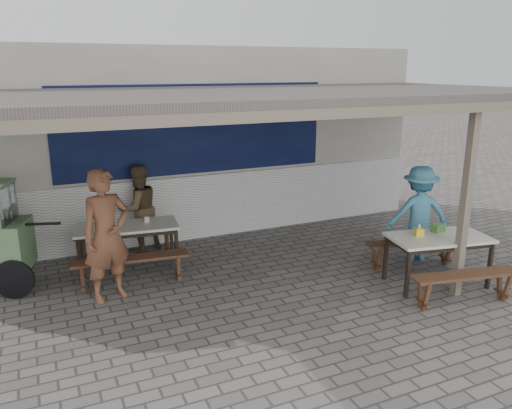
{
  "coord_description": "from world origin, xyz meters",
  "views": [
    {
      "loc": [
        -2.94,
        -5.68,
        3.13
      ],
      "look_at": [
        0.04,
        0.9,
        1.14
      ],
      "focal_mm": 35.0,
      "sensor_mm": 36.0,
      "label": 1
    }
  ],
  "objects_px": {
    "bench_left_wall": "(126,238)",
    "patron_right_table": "(419,213)",
    "bench_right_wall": "(412,247)",
    "patron_wall_side": "(139,208)",
    "table_left": "(127,230)",
    "patron_street_side": "(107,235)",
    "bench_right_street": "(465,281)",
    "tissue_box": "(419,232)",
    "bench_left_street": "(131,264)",
    "table_right": "(439,241)",
    "donation_box": "(438,228)",
    "condiment_jar": "(147,219)",
    "condiment_bowl": "(112,226)"
  },
  "relations": [
    {
      "from": "table_left",
      "to": "condiment_jar",
      "type": "xyz_separation_m",
      "value": [
        0.33,
        0.05,
        0.12
      ]
    },
    {
      "from": "patron_right_table",
      "to": "donation_box",
      "type": "distance_m",
      "value": 0.82
    },
    {
      "from": "tissue_box",
      "to": "bench_left_street",
      "type": "bearing_deg",
      "value": 157.06
    },
    {
      "from": "bench_left_street",
      "to": "tissue_box",
      "type": "bearing_deg",
      "value": -16.17
    },
    {
      "from": "donation_box",
      "to": "patron_right_table",
      "type": "bearing_deg",
      "value": 68.03
    },
    {
      "from": "table_left",
      "to": "patron_street_side",
      "type": "height_order",
      "value": "patron_street_side"
    },
    {
      "from": "donation_box",
      "to": "condiment_jar",
      "type": "relative_size",
      "value": 2.0
    },
    {
      "from": "patron_right_table",
      "to": "patron_wall_side",
      "type": "bearing_deg",
      "value": -7.97
    },
    {
      "from": "bench_right_wall",
      "to": "patron_right_table",
      "type": "xyz_separation_m",
      "value": [
        0.31,
        0.26,
        0.46
      ]
    },
    {
      "from": "bench_right_street",
      "to": "condiment_jar",
      "type": "relative_size",
      "value": 17.21
    },
    {
      "from": "tissue_box",
      "to": "condiment_bowl",
      "type": "bearing_deg",
      "value": 151.0
    },
    {
      "from": "bench_left_wall",
      "to": "patron_street_side",
      "type": "height_order",
      "value": "patron_street_side"
    },
    {
      "from": "patron_wall_side",
      "to": "condiment_jar",
      "type": "distance_m",
      "value": 0.8
    },
    {
      "from": "bench_left_wall",
      "to": "table_right",
      "type": "distance_m",
      "value": 5.02
    },
    {
      "from": "patron_street_side",
      "to": "condiment_bowl",
      "type": "height_order",
      "value": "patron_street_side"
    },
    {
      "from": "patron_street_side",
      "to": "condiment_bowl",
      "type": "relative_size",
      "value": 8.56
    },
    {
      "from": "donation_box",
      "to": "bench_right_street",
      "type": "bearing_deg",
      "value": -107.52
    },
    {
      "from": "condiment_jar",
      "to": "condiment_bowl",
      "type": "height_order",
      "value": "condiment_jar"
    },
    {
      "from": "bench_left_wall",
      "to": "bench_right_street",
      "type": "xyz_separation_m",
      "value": [
        3.86,
        -3.69,
        -0.0
      ]
    },
    {
      "from": "bench_right_wall",
      "to": "patron_right_table",
      "type": "height_order",
      "value": "patron_right_table"
    },
    {
      "from": "patron_street_side",
      "to": "table_right",
      "type": "bearing_deg",
      "value": -36.42
    },
    {
      "from": "bench_left_street",
      "to": "bench_left_wall",
      "type": "relative_size",
      "value": 1.0
    },
    {
      "from": "bench_left_wall",
      "to": "tissue_box",
      "type": "height_order",
      "value": "tissue_box"
    },
    {
      "from": "patron_wall_side",
      "to": "patron_right_table",
      "type": "height_order",
      "value": "patron_right_table"
    },
    {
      "from": "bench_left_street",
      "to": "condiment_jar",
      "type": "xyz_separation_m",
      "value": [
        0.4,
        0.66,
        0.45
      ]
    },
    {
      "from": "patron_street_side",
      "to": "patron_right_table",
      "type": "distance_m",
      "value": 4.96
    },
    {
      "from": "bench_right_wall",
      "to": "patron_wall_side",
      "type": "distance_m",
      "value": 4.64
    },
    {
      "from": "bench_left_wall",
      "to": "patron_right_table",
      "type": "distance_m",
      "value": 4.92
    },
    {
      "from": "tissue_box",
      "to": "table_left",
      "type": "bearing_deg",
      "value": 149.36
    },
    {
      "from": "table_right",
      "to": "donation_box",
      "type": "height_order",
      "value": "donation_box"
    },
    {
      "from": "patron_wall_side",
      "to": "bench_right_wall",
      "type": "bearing_deg",
      "value": 129.49
    },
    {
      "from": "table_left",
      "to": "patron_wall_side",
      "type": "bearing_deg",
      "value": 73.38
    },
    {
      "from": "table_left",
      "to": "condiment_jar",
      "type": "bearing_deg",
      "value": 15.04
    },
    {
      "from": "tissue_box",
      "to": "donation_box",
      "type": "height_order",
      "value": "donation_box"
    },
    {
      "from": "patron_street_side",
      "to": "patron_wall_side",
      "type": "height_order",
      "value": "patron_street_side"
    },
    {
      "from": "bench_left_wall",
      "to": "patron_street_side",
      "type": "relative_size",
      "value": 0.91
    },
    {
      "from": "table_left",
      "to": "bench_right_street",
      "type": "relative_size",
      "value": 1.05
    },
    {
      "from": "donation_box",
      "to": "bench_right_wall",
      "type": "bearing_deg",
      "value": 90.46
    },
    {
      "from": "bench_right_wall",
      "to": "patron_street_side",
      "type": "height_order",
      "value": "patron_street_side"
    },
    {
      "from": "table_left",
      "to": "condiment_bowl",
      "type": "distance_m",
      "value": 0.25
    },
    {
      "from": "table_left",
      "to": "bench_right_wall",
      "type": "relative_size",
      "value": 1.05
    },
    {
      "from": "table_left",
      "to": "patron_street_side",
      "type": "xyz_separation_m",
      "value": [
        -0.42,
        -0.89,
        0.25
      ]
    },
    {
      "from": "condiment_bowl",
      "to": "bench_right_street",
      "type": "bearing_deg",
      "value": -36.27
    },
    {
      "from": "bench_left_wall",
      "to": "patron_right_table",
      "type": "relative_size",
      "value": 1.06
    },
    {
      "from": "bench_left_wall",
      "to": "patron_wall_side",
      "type": "height_order",
      "value": "patron_wall_side"
    },
    {
      "from": "table_right",
      "to": "bench_right_street",
      "type": "xyz_separation_m",
      "value": [
        -0.13,
        -0.67,
        -0.33
      ]
    },
    {
      "from": "bench_left_street",
      "to": "table_right",
      "type": "distance_m",
      "value": 4.52
    },
    {
      "from": "table_right",
      "to": "donation_box",
      "type": "bearing_deg",
      "value": 62.55
    },
    {
      "from": "table_right",
      "to": "bench_left_street",
      "type": "bearing_deg",
      "value": 167.62
    },
    {
      "from": "table_right",
      "to": "table_left",
      "type": "bearing_deg",
      "value": 160.42
    }
  ]
}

